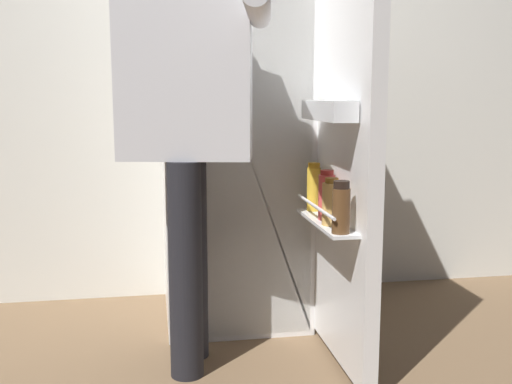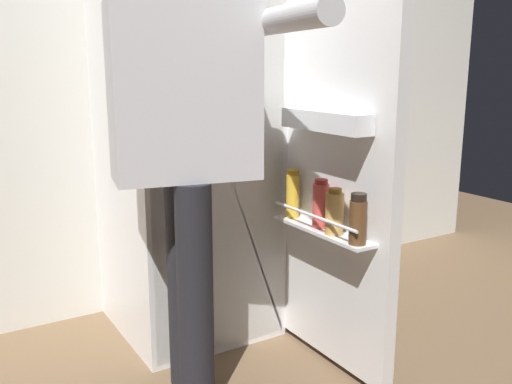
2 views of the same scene
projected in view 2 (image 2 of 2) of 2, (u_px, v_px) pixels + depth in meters
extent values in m
plane|color=brown|center=(255.00, 381.00, 2.09)|extent=(6.63, 6.63, 0.00)
cube|color=silver|center=(149.00, 45.00, 2.61)|extent=(4.40, 0.10, 2.48)
cube|color=white|center=(185.00, 139.00, 2.39)|extent=(0.61, 0.65, 1.69)
cube|color=white|center=(220.00, 148.00, 2.12)|extent=(0.57, 0.01, 1.65)
cube|color=white|center=(214.00, 121.00, 2.14)|extent=(0.53, 0.09, 0.01)
cube|color=white|center=(340.00, 147.00, 2.04)|extent=(0.05, 0.59, 1.65)
cube|color=white|center=(322.00, 231.00, 2.06)|extent=(0.09, 0.49, 0.01)
cylinder|color=silver|center=(313.00, 216.00, 2.03)|extent=(0.01, 0.47, 0.01)
cube|color=white|center=(325.00, 121.00, 1.98)|extent=(0.09, 0.42, 0.07)
cylinder|color=tan|center=(334.00, 214.00, 1.99)|extent=(0.07, 0.07, 0.15)
cylinder|color=#996623|center=(335.00, 191.00, 1.97)|extent=(0.05, 0.05, 0.02)
cylinder|color=brown|center=(358.00, 223.00, 1.87)|extent=(0.06, 0.06, 0.15)
cylinder|color=black|center=(359.00, 197.00, 1.85)|extent=(0.05, 0.05, 0.03)
cylinder|color=#DB4C47|center=(321.00, 206.00, 2.07)|extent=(0.06, 0.06, 0.16)
cylinder|color=#B22D28|center=(321.00, 182.00, 2.05)|extent=(0.05, 0.05, 0.02)
cylinder|color=gold|center=(293.00, 196.00, 2.21)|extent=(0.05, 0.05, 0.17)
cylinder|color=#BC8419|center=(293.00, 172.00, 2.19)|extent=(0.05, 0.05, 0.02)
cylinder|color=#4C7F3D|center=(216.00, 107.00, 2.13)|extent=(0.08, 0.08, 0.09)
cylinder|color=black|center=(184.00, 281.00, 2.01)|extent=(0.12, 0.12, 0.78)
cylinder|color=black|center=(195.00, 299.00, 1.86)|extent=(0.12, 0.12, 0.78)
cube|color=silver|center=(184.00, 93.00, 1.79)|extent=(0.50, 0.31, 0.56)
cylinder|color=silver|center=(170.00, 97.00, 2.00)|extent=(0.08, 0.08, 0.52)
cylinder|color=silver|center=(289.00, 18.00, 1.61)|extent=(0.18, 0.53, 0.08)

